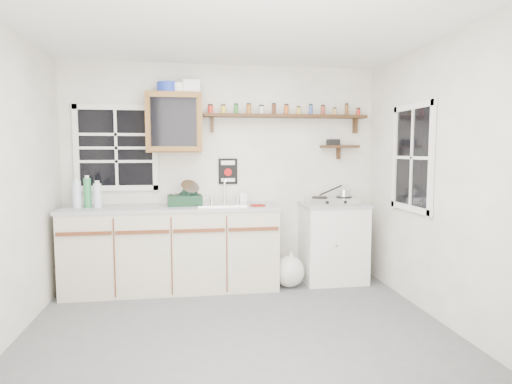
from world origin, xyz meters
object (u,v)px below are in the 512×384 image
right_cabinet (333,242)px  spice_shelf (285,115)px  main_cabinet (173,248)px  dish_rack (186,197)px  hotplate (332,201)px  upper_cabinet (174,123)px

right_cabinet → spice_shelf: spice_shelf is taller
main_cabinet → spice_shelf: size_ratio=1.21×
dish_rack → hotplate: dish_rack is taller
dish_rack → upper_cabinet: bearing=138.4°
right_cabinet → spice_shelf: 1.58m
right_cabinet → dish_rack: 1.77m
right_cabinet → dish_rack: bearing=179.0°
main_cabinet → upper_cabinet: (0.03, 0.14, 1.36)m
right_cabinet → upper_cabinet: size_ratio=1.40×
right_cabinet → hotplate: bearing=-145.6°
main_cabinet → spice_shelf: bearing=9.3°
right_cabinet → dish_rack: dish_rack is taller
main_cabinet → upper_cabinet: size_ratio=3.55×
spice_shelf → right_cabinet: bearing=-19.1°
upper_cabinet → spice_shelf: size_ratio=0.34×
right_cabinet → upper_cabinet: bearing=176.2°
upper_cabinet → right_cabinet: bearing=-3.8°
upper_cabinet → spice_shelf: upper_cabinet is taller
upper_cabinet → hotplate: 1.98m
right_cabinet → upper_cabinet: (-1.80, 0.12, 1.37)m
spice_shelf → dish_rack: 1.48m
spice_shelf → upper_cabinet: bearing=-176.9°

